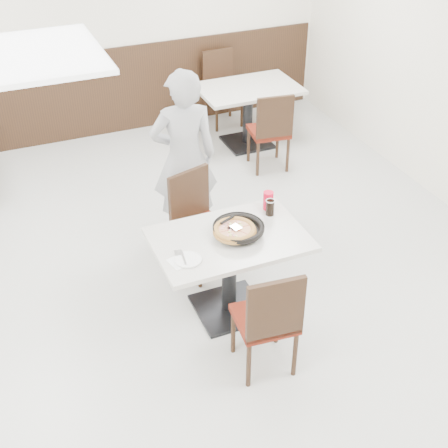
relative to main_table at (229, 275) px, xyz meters
name	(u,v)px	position (x,y,z in m)	size (l,w,h in m)	color
floor	(197,296)	(-0.19, 0.26, -0.38)	(7.00, 7.00, 0.00)	#A6A6A2
wall_back	(89,25)	(-0.19, 3.76, 1.02)	(6.00, 0.04, 2.80)	white
wainscot_back	(97,94)	(-0.19, 3.74, 0.18)	(5.90, 0.03, 1.10)	black
main_table	(229,275)	(0.00, 0.00, 0.00)	(1.20, 0.80, 0.75)	beige
chair_near	(265,316)	(0.00, -0.66, 0.10)	(0.42, 0.42, 0.95)	black
chair_far	(203,226)	(0.00, 0.60, 0.10)	(0.42, 0.42, 0.95)	black
trivet	(239,235)	(0.07, -0.02, 0.39)	(0.13, 0.13, 0.04)	black
pizza_pan	(239,231)	(0.08, 0.00, 0.42)	(0.38, 0.38, 0.01)	black
pizza	(235,231)	(0.04, -0.01, 0.44)	(0.34, 0.34, 0.02)	#B07830
pizza_server	(236,227)	(0.05, -0.01, 0.47)	(0.07, 0.09, 0.00)	white
napkin	(180,261)	(-0.46, -0.14, 0.38)	(0.16, 0.16, 0.00)	white
side_plate	(188,260)	(-0.40, -0.16, 0.38)	(0.20, 0.20, 0.01)	white
fork	(184,258)	(-0.43, -0.13, 0.39)	(0.02, 0.17, 0.00)	white
cola_glass	(270,208)	(0.44, 0.17, 0.44)	(0.07, 0.07, 0.13)	black
red_cup	(268,201)	(0.46, 0.26, 0.45)	(0.09, 0.09, 0.16)	red
diner_person	(184,158)	(0.05, 1.19, 0.48)	(0.62, 0.41, 1.71)	#A5A5AA
bg_table_right	(248,116)	(1.43, 2.77, 0.00)	(1.20, 0.80, 0.75)	beige
bg_chair_right_near	(269,129)	(1.40, 2.14, 0.10)	(0.42, 0.42, 0.95)	black
bg_chair_right_far	(224,90)	(1.38, 3.42, 0.10)	(0.42, 0.42, 0.95)	black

